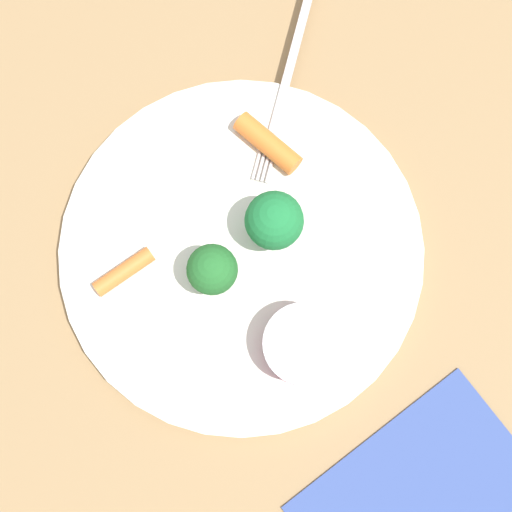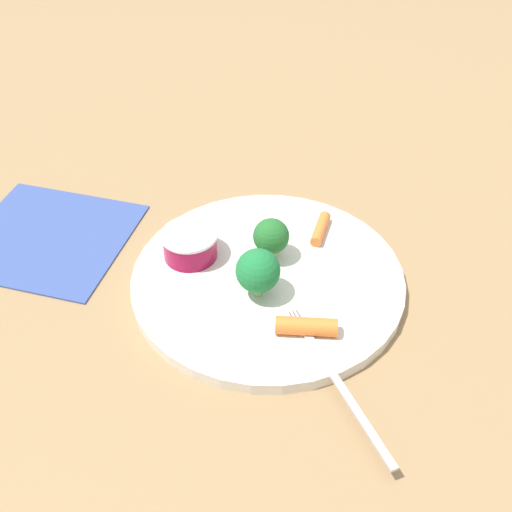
{
  "view_description": "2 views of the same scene",
  "coord_description": "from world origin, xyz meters",
  "px_view_note": "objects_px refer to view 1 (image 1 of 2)",
  "views": [
    {
      "loc": [
        -0.12,
        0.01,
        0.55
      ],
      "look_at": [
        -0.01,
        -0.01,
        0.03
      ],
      "focal_mm": 54.16,
      "sensor_mm": 36.0,
      "label": 1
    },
    {
      "loc": [
        0.29,
        -0.35,
        0.44
      ],
      "look_at": [
        -0.02,
        0.0,
        0.03
      ],
      "focal_mm": 45.64,
      "sensor_mm": 36.0,
      "label": 2
    }
  ],
  "objects_px": {
    "sauce_cup": "(303,345)",
    "broccoli_floret_1": "(212,270)",
    "plate": "(242,252)",
    "fork": "(287,79)",
    "carrot_stick_1": "(268,143)",
    "carrot_stick_0": "(125,278)",
    "broccoli_floret_0": "(274,221)"
  },
  "relations": [
    {
      "from": "plate",
      "to": "carrot_stick_1",
      "type": "distance_m",
      "value": 0.08
    },
    {
      "from": "carrot_stick_0",
      "to": "carrot_stick_1",
      "type": "xyz_separation_m",
      "value": [
        0.08,
        -0.12,
        0.0
      ]
    },
    {
      "from": "broccoli_floret_1",
      "to": "fork",
      "type": "relative_size",
      "value": 0.28
    },
    {
      "from": "sauce_cup",
      "to": "carrot_stick_0",
      "type": "distance_m",
      "value": 0.13
    },
    {
      "from": "sauce_cup",
      "to": "broccoli_floret_1",
      "type": "xyz_separation_m",
      "value": [
        0.06,
        0.05,
        0.01
      ]
    },
    {
      "from": "broccoli_floret_1",
      "to": "carrot_stick_1",
      "type": "distance_m",
      "value": 0.11
    },
    {
      "from": "broccoli_floret_1",
      "to": "carrot_stick_0",
      "type": "height_order",
      "value": "broccoli_floret_1"
    },
    {
      "from": "carrot_stick_1",
      "to": "broccoli_floret_1",
      "type": "bearing_deg",
      "value": 146.93
    },
    {
      "from": "broccoli_floret_0",
      "to": "carrot_stick_0",
      "type": "height_order",
      "value": "broccoli_floret_0"
    },
    {
      "from": "broccoli_floret_1",
      "to": "carrot_stick_1",
      "type": "bearing_deg",
      "value": -33.07
    },
    {
      "from": "carrot_stick_1",
      "to": "fork",
      "type": "bearing_deg",
      "value": -26.87
    },
    {
      "from": "carrot_stick_0",
      "to": "carrot_stick_1",
      "type": "height_order",
      "value": "carrot_stick_1"
    },
    {
      "from": "plate",
      "to": "carrot_stick_0",
      "type": "xyz_separation_m",
      "value": [
        -0.0,
        0.08,
        0.01
      ]
    },
    {
      "from": "sauce_cup",
      "to": "carrot_stick_1",
      "type": "height_order",
      "value": "sauce_cup"
    },
    {
      "from": "sauce_cup",
      "to": "broccoli_floret_0",
      "type": "height_order",
      "value": "broccoli_floret_0"
    },
    {
      "from": "plate",
      "to": "fork",
      "type": "xyz_separation_m",
      "value": [
        0.12,
        -0.06,
        0.01
      ]
    },
    {
      "from": "sauce_cup",
      "to": "broccoli_floret_1",
      "type": "relative_size",
      "value": 1.26
    },
    {
      "from": "broccoli_floret_0",
      "to": "fork",
      "type": "relative_size",
      "value": 0.31
    },
    {
      "from": "sauce_cup",
      "to": "fork",
      "type": "distance_m",
      "value": 0.2
    },
    {
      "from": "broccoli_floret_1",
      "to": "carrot_stick_0",
      "type": "relative_size",
      "value": 0.96
    },
    {
      "from": "carrot_stick_1",
      "to": "carrot_stick_0",
      "type": "bearing_deg",
      "value": 123.06
    },
    {
      "from": "carrot_stick_0",
      "to": "carrot_stick_1",
      "type": "distance_m",
      "value": 0.14
    },
    {
      "from": "plate",
      "to": "carrot_stick_1",
      "type": "height_order",
      "value": "carrot_stick_1"
    },
    {
      "from": "broccoli_floret_0",
      "to": "carrot_stick_1",
      "type": "distance_m",
      "value": 0.07
    },
    {
      "from": "sauce_cup",
      "to": "broccoli_floret_0",
      "type": "xyz_separation_m",
      "value": [
        0.09,
        0.0,
        0.01
      ]
    },
    {
      "from": "plate",
      "to": "broccoli_floret_1",
      "type": "xyz_separation_m",
      "value": [
        -0.02,
        0.02,
        0.03
      ]
    },
    {
      "from": "sauce_cup",
      "to": "fork",
      "type": "xyz_separation_m",
      "value": [
        0.2,
        -0.03,
        -0.01
      ]
    },
    {
      "from": "carrot_stick_0",
      "to": "broccoli_floret_1",
      "type": "bearing_deg",
      "value": -99.64
    },
    {
      "from": "broccoli_floret_1",
      "to": "sauce_cup",
      "type": "bearing_deg",
      "value": -140.73
    },
    {
      "from": "broccoli_floret_0",
      "to": "carrot_stick_1",
      "type": "xyz_separation_m",
      "value": [
        0.06,
        -0.01,
        -0.02
      ]
    },
    {
      "from": "carrot_stick_0",
      "to": "plate",
      "type": "bearing_deg",
      "value": -86.67
    },
    {
      "from": "carrot_stick_1",
      "to": "fork",
      "type": "distance_m",
      "value": 0.06
    }
  ]
}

